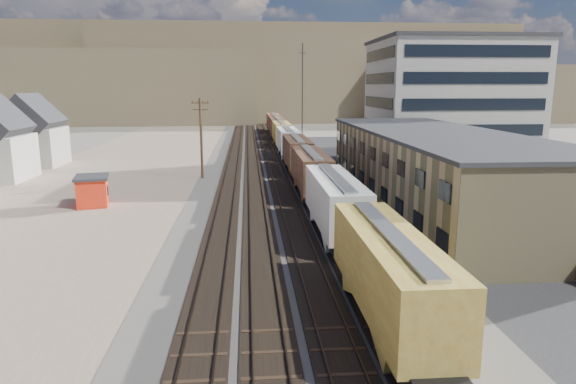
{
  "coord_description": "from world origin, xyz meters",
  "views": [
    {
      "loc": [
        -2.79,
        -22.2,
        11.34
      ],
      "look_at": [
        0.41,
        18.26,
        3.0
      ],
      "focal_mm": 32.0,
      "sensor_mm": 36.0,
      "label": 1
    }
  ],
  "objects": [
    {
      "name": "ground",
      "position": [
        0.0,
        0.0,
        0.0
      ],
      "size": [
        300.0,
        300.0,
        0.0
      ],
      "primitive_type": "plane",
      "color": "#6B6356",
      "rests_on": "ground"
    },
    {
      "name": "ballast_bed",
      "position": [
        0.0,
        50.0,
        0.03
      ],
      "size": [
        18.0,
        200.0,
        0.06
      ],
      "primitive_type": "cube",
      "color": "#4C4742",
      "rests_on": "ground"
    },
    {
      "name": "dirt_yard",
      "position": [
        -20.0,
        40.0,
        0.01
      ],
      "size": [
        24.0,
        180.0,
        0.03
      ],
      "primitive_type": "cube",
      "color": "#84715A",
      "rests_on": "ground"
    },
    {
      "name": "asphalt_lot",
      "position": [
        22.0,
        35.0,
        0.02
      ],
      "size": [
        26.0,
        120.0,
        0.04
      ],
      "primitive_type": "cube",
      "color": "#232326",
      "rests_on": "ground"
    },
    {
      "name": "rail_tracks",
      "position": [
        -0.55,
        50.0,
        0.11
      ],
      "size": [
        11.4,
        200.0,
        0.24
      ],
      "color": "black",
      "rests_on": "ground"
    },
    {
      "name": "freight_train",
      "position": [
        3.8,
        53.55,
        2.79
      ],
      "size": [
        3.0,
        119.74,
        4.46
      ],
      "color": "black",
      "rests_on": "ground"
    },
    {
      "name": "warehouse",
      "position": [
        14.98,
        25.0,
        3.65
      ],
      "size": [
        12.4,
        40.4,
        7.25
      ],
      "color": "tan",
      "rests_on": "ground"
    },
    {
      "name": "office_tower",
      "position": [
        27.95,
        54.95,
        9.26
      ],
      "size": [
        22.6,
        18.6,
        18.45
      ],
      "color": "#9E998E",
      "rests_on": "ground"
    },
    {
      "name": "utility_pole_north",
      "position": [
        -8.5,
        42.0,
        5.3
      ],
      "size": [
        2.2,
        0.32,
        10.0
      ],
      "color": "#382619",
      "rests_on": "ground"
    },
    {
      "name": "radio_mast",
      "position": [
        6.0,
        60.0,
        9.12
      ],
      "size": [
        1.2,
        0.16,
        18.0
      ],
      "color": "black",
      "rests_on": "ground"
    },
    {
      "name": "hills_north",
      "position": [
        0.17,
        167.92,
        14.1
      ],
      "size": [
        265.0,
        80.0,
        32.0
      ],
      "color": "brown",
      "rests_on": "ground"
    },
    {
      "name": "maintenance_shed",
      "position": [
        -17.83,
        27.77,
        1.5
      ],
      "size": [
        3.83,
        4.54,
        2.93
      ],
      "color": "red",
      "rests_on": "ground"
    },
    {
      "name": "parked_car_blue",
      "position": [
        19.63,
        46.38,
        0.8
      ],
      "size": [
        4.52,
        6.32,
        1.6
      ],
      "primitive_type": "imported",
      "rotation": [
        0.0,
        0.0,
        0.36
      ],
      "color": "navy",
      "rests_on": "ground"
    },
    {
      "name": "parked_car_far",
      "position": [
        30.64,
        44.88,
        0.69
      ],
      "size": [
        1.72,
        4.08,
        1.38
      ],
      "primitive_type": "imported",
      "rotation": [
        0.0,
        0.0,
        0.02
      ],
      "color": "silver",
      "rests_on": "ground"
    }
  ]
}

